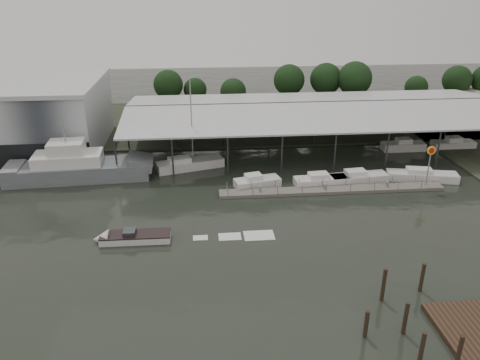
{
  "coord_description": "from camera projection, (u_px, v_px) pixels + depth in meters",
  "views": [
    {
      "loc": [
        -1.19,
        -41.41,
        24.21
      ],
      "look_at": [
        3.42,
        8.85,
        2.5
      ],
      "focal_mm": 35.0,
      "sensor_mm": 36.0,
      "label": 1
    }
  ],
  "objects": [
    {
      "name": "white_sailboat",
      "position": [
        189.0,
        164.0,
        64.75
      ],
      "size": [
        9.6,
        5.11,
        12.76
      ],
      "rotation": [
        0.0,
        0.0,
        0.29
      ],
      "color": "white",
      "rests_on": "ground"
    },
    {
      "name": "storage_warehouse",
      "position": [
        20.0,
        116.0,
        70.5
      ],
      "size": [
        24.5,
        20.5,
        10.5
      ],
      "color": "#B0B6BB",
      "rests_on": "ground"
    },
    {
      "name": "moored_cruiser_2",
      "position": [
        358.0,
        177.0,
        60.47
      ],
      "size": [
        7.69,
        2.94,
        1.7
      ],
      "rotation": [
        0.0,
        0.0,
        0.1
      ],
      "color": "white",
      "rests_on": "ground"
    },
    {
      "name": "covered_boat_shed",
      "position": [
        316.0,
        107.0,
        72.16
      ],
      "size": [
        58.24,
        24.0,
        6.96
      ],
      "color": "silver",
      "rests_on": "ground"
    },
    {
      "name": "moored_cruiser_3",
      "position": [
        421.0,
        176.0,
        61.06
      ],
      "size": [
        9.19,
        3.99,
        1.7
      ],
      "rotation": [
        0.0,
        0.0,
        -0.21
      ],
      "color": "white",
      "rests_on": "ground"
    },
    {
      "name": "moored_cruiser_1",
      "position": [
        321.0,
        181.0,
        59.54
      ],
      "size": [
        7.19,
        2.65,
        1.7
      ],
      "rotation": [
        0.0,
        0.0,
        0.06
      ],
      "color": "white",
      "rests_on": "ground"
    },
    {
      "name": "shell_fuel_sign",
      "position": [
        430.0,
        159.0,
        57.4
      ],
      "size": [
        1.1,
        0.18,
        5.55
      ],
      "color": "gray",
      "rests_on": "ground"
    },
    {
      "name": "land_strip_far",
      "position": [
        205.0,
        122.0,
        85.92
      ],
      "size": [
        140.0,
        30.0,
        0.3
      ],
      "color": "#383D2E",
      "rests_on": "ground"
    },
    {
      "name": "floating_dock",
      "position": [
        332.0,
        190.0,
        57.87
      ],
      "size": [
        28.0,
        2.0,
        1.4
      ],
      "color": "slate",
      "rests_on": "ground"
    },
    {
      "name": "horizon_tree_line",
      "position": [
        336.0,
        82.0,
        91.26
      ],
      "size": [
        68.87,
        9.24,
        9.86
      ],
      "color": "#2F2015",
      "rests_on": "ground"
    },
    {
      "name": "moored_cruiser_0",
      "position": [
        257.0,
        182.0,
        59.17
      ],
      "size": [
        6.13,
        3.45,
        1.7
      ],
      "rotation": [
        0.0,
        0.0,
        0.23
      ],
      "color": "white",
      "rests_on": "ground"
    },
    {
      "name": "speedboat_underway",
      "position": [
        129.0,
        237.0,
        46.85
      ],
      "size": [
        18.64,
        2.5,
        2.0
      ],
      "rotation": [
        0.0,
        0.0,
        3.13
      ],
      "color": "white",
      "rests_on": "ground"
    },
    {
      "name": "grey_trawler",
      "position": [
        79.0,
        167.0,
        61.14
      ],
      "size": [
        19.07,
        6.01,
        8.84
      ],
      "rotation": [
        0.0,
        0.0,
        0.06
      ],
      "color": "slate",
      "rests_on": "ground"
    },
    {
      "name": "ground",
      "position": [
        214.0,
        238.0,
        47.55
      ],
      "size": [
        200.0,
        200.0,
        0.0
      ],
      "primitive_type": "plane",
      "color": "#222820",
      "rests_on": "ground"
    },
    {
      "name": "mooring_pilings",
      "position": [
        409.0,
        317.0,
        34.83
      ],
      "size": [
        6.82,
        8.83,
        3.61
      ],
      "color": "#332619",
      "rests_on": "ground"
    }
  ]
}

